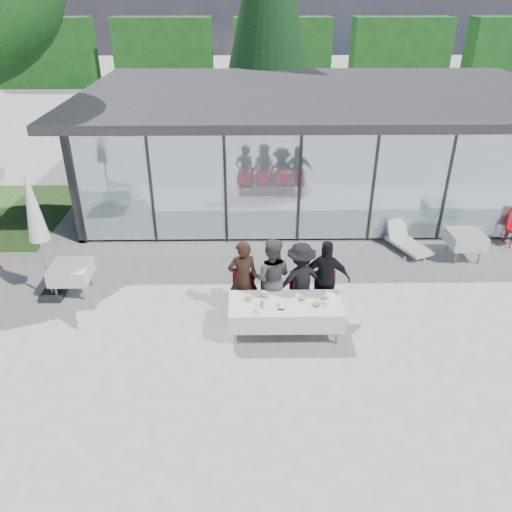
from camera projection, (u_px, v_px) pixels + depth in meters
The scene contains 25 objects.
ground at pixel (264, 330), 10.33m from camera, with size 90.00×90.00×0.00m, color #A19E98.
pavilion at pixel (318, 127), 16.48m from camera, with size 14.80×8.80×3.44m.
treeline at pixel (223, 52), 33.80m from camera, with size 62.50×2.00×4.40m.
dining_table at pixel (285, 312), 9.98m from camera, with size 2.26×0.96×0.75m.
diner_a at pixel (243, 279), 10.45m from camera, with size 0.64×0.64×1.75m, color black.
diner_chair_a at pixel (243, 292), 10.63m from camera, with size 0.44×0.44×0.97m.
diner_b at pixel (271, 278), 10.45m from camera, with size 0.87×0.87×1.79m, color #4B4B4B.
diner_chair_b at pixel (271, 291), 10.63m from camera, with size 0.44×0.44×0.97m.
diner_c at pixel (300, 280), 10.48m from camera, with size 1.08×1.08×1.68m, color black.
diner_chair_c at pixel (300, 291), 10.64m from camera, with size 0.44×0.44×0.97m.
diner_d at pixel (326, 278), 10.48m from camera, with size 1.01×1.01×1.73m, color black.
diner_chair_d at pixel (325, 291), 10.65m from camera, with size 0.44×0.44×0.97m.
plate_a at pixel (248, 299), 9.96m from camera, with size 0.28×0.28×0.07m.
plate_b at pixel (265, 296), 10.05m from camera, with size 0.28×0.28×0.07m.
plate_c at pixel (302, 299), 9.96m from camera, with size 0.28×0.28×0.07m.
plate_d at pixel (324, 299), 9.96m from camera, with size 0.28×0.28×0.07m.
plate_extra at pixel (316, 305), 9.76m from camera, with size 0.28×0.28×0.07m.
juice_bottle at pixel (262, 304), 9.71m from camera, with size 0.06×0.06×0.15m, color #78AD48.
drinking_glasses at pixel (287, 306), 9.69m from camera, with size 1.40×0.29×0.10m.
folded_eyeglasses at pixel (281, 310), 9.66m from camera, with size 0.14×0.03×0.01m, color black.
spare_table_left at pixel (71, 272), 11.32m from camera, with size 0.86×0.86×0.74m.
spare_table_right at pixel (466, 239), 12.77m from camera, with size 0.86×0.86×0.74m.
spare_chair_b at pixel (451, 220), 13.85m from camera, with size 0.50×0.50×0.97m.
market_umbrella at pixel (35, 217), 10.44m from camera, with size 0.50×0.50×3.00m.
lounger at pixel (405, 240), 13.36m from camera, with size 1.09×1.46×0.72m.
Camera 1 is at (-0.28, -8.32, 6.31)m, focal length 35.00 mm.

